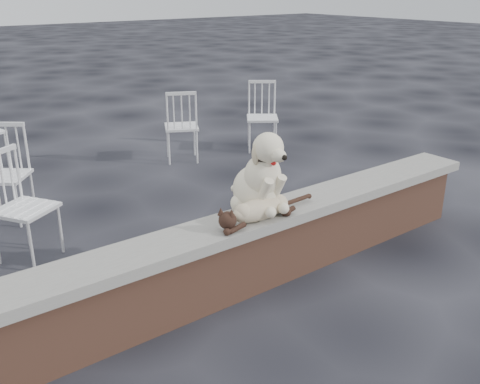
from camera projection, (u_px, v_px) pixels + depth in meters
ground at (174, 315)px, 3.79m from camera, size 60.00×60.00×0.00m
brick_wall at (173, 284)px, 3.70m from camera, size 6.00×0.30×0.50m
capstone at (171, 247)px, 3.60m from camera, size 6.20×0.40×0.08m
dog at (256, 170)px, 3.96m from camera, size 0.43×0.56×0.65m
cat at (260, 208)px, 3.89m from camera, size 1.10×0.27×0.19m
chair_a at (25, 207)px, 4.42m from camera, size 0.77×0.77×0.94m
chair_c at (181, 125)px, 6.98m from camera, size 0.75×0.75×0.94m
chair_b at (4, 175)px, 5.17m from camera, size 0.79×0.79×0.94m
chair_d at (262, 117)px, 7.43m from camera, size 0.78×0.78×0.94m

